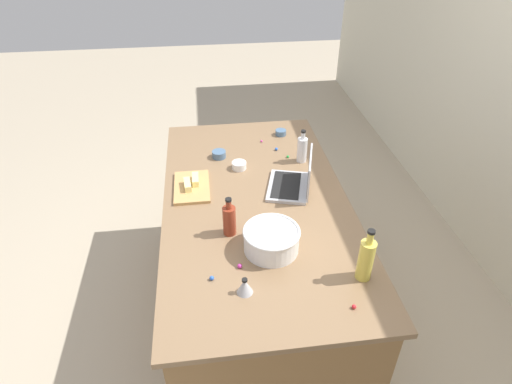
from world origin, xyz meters
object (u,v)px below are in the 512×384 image
(bottle_vinegar, at_px, (302,149))
(cutting_board, at_px, (192,187))
(butter_stick_right, at_px, (195,179))
(kitchen_timer, at_px, (245,286))
(bottle_soy, at_px, (229,220))
(butter_stick_left, at_px, (187,185))
(ramekin_wide, at_px, (281,132))
(ramekin_small, at_px, (239,165))
(ramekin_medium, at_px, (219,154))
(laptop, at_px, (295,182))
(bottle_oil, at_px, (366,259))
(mixing_bowl_large, at_px, (271,239))

(bottle_vinegar, relative_size, cutting_board, 0.67)
(butter_stick_right, distance_m, kitchen_timer, 0.86)
(bottle_soy, bearing_deg, butter_stick_left, -152.87)
(ramekin_wide, bearing_deg, cutting_board, -47.03)
(cutting_board, height_order, ramekin_small, ramekin_small)
(bottle_vinegar, height_order, ramekin_medium, bottle_vinegar)
(bottle_soy, distance_m, bottle_vinegar, 0.80)
(laptop, relative_size, bottle_vinegar, 1.69)
(bottle_oil, distance_m, ramekin_medium, 1.24)
(ramekin_small, xyz_separation_m, ramekin_medium, (-0.15, -0.11, -0.00))
(laptop, height_order, ramekin_wide, laptop)
(cutting_board, distance_m, ramekin_small, 0.34)
(butter_stick_right, bearing_deg, bottle_soy, 19.68)
(laptop, height_order, mixing_bowl_large, laptop)
(bottle_soy, bearing_deg, bottle_oil, 56.27)
(bottle_soy, distance_m, butter_stick_left, 0.45)
(bottle_soy, relative_size, butter_stick_right, 1.90)
(laptop, height_order, bottle_vinegar, laptop)
(butter_stick_left, xyz_separation_m, butter_stick_right, (-0.05, 0.05, 0.00))
(cutting_board, relative_size, butter_stick_left, 2.88)
(ramekin_medium, distance_m, ramekin_wide, 0.51)
(bottle_soy, relative_size, kitchen_timer, 2.71)
(bottle_soy, relative_size, bottle_vinegar, 0.99)
(cutting_board, xyz_separation_m, butter_stick_right, (-0.03, 0.02, 0.03))
(butter_stick_left, relative_size, ramekin_small, 1.25)
(cutting_board, height_order, kitchen_timer, kitchen_timer)
(ramekin_small, bearing_deg, bottle_vinegar, 95.50)
(mixing_bowl_large, height_order, bottle_soy, bottle_soy)
(bottle_soy, height_order, bottle_vinegar, bottle_vinegar)
(bottle_oil, height_order, butter_stick_right, bottle_oil)
(bottle_vinegar, height_order, kitchen_timer, bottle_vinegar)
(laptop, xyz_separation_m, cutting_board, (-0.08, -0.58, -0.04))
(bottle_oil, xyz_separation_m, ramekin_medium, (-1.11, -0.56, -0.08))
(bottle_vinegar, xyz_separation_m, ramekin_wide, (-0.36, -0.07, -0.07))
(laptop, bearing_deg, mixing_bowl_large, -23.85)
(bottle_vinegar, xyz_separation_m, kitchen_timer, (1.02, -0.47, -0.05))
(butter_stick_left, distance_m, butter_stick_right, 0.07)
(bottle_oil, relative_size, ramekin_wide, 3.59)
(butter_stick_right, relative_size, kitchen_timer, 1.43)
(ramekin_small, bearing_deg, kitchen_timer, -4.24)
(laptop, distance_m, ramekin_wide, 0.65)
(bottle_soy, bearing_deg, ramekin_medium, -179.33)
(ramekin_wide, bearing_deg, ramekin_small, -39.53)
(mixing_bowl_large, height_order, ramekin_wide, mixing_bowl_large)
(mixing_bowl_large, relative_size, cutting_board, 0.85)
(mixing_bowl_large, relative_size, bottle_oil, 1.01)
(mixing_bowl_large, bearing_deg, ramekin_medium, -167.69)
(bottle_oil, bearing_deg, butter_stick_left, -135.43)
(laptop, bearing_deg, ramekin_wide, 176.75)
(cutting_board, distance_m, ramekin_wide, 0.84)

